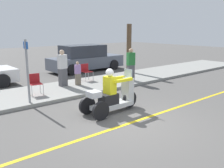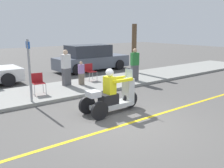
# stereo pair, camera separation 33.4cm
# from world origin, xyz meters

# --- Properties ---
(ground_plane) EXTENTS (60.00, 60.00, 0.00)m
(ground_plane) POSITION_xyz_m (0.00, 0.00, 0.00)
(ground_plane) COLOR #565451
(lane_stripe) EXTENTS (24.00, 0.12, 0.01)m
(lane_stripe) POSITION_xyz_m (0.23, 0.00, 0.00)
(lane_stripe) COLOR gold
(lane_stripe) RESTS_ON ground
(sidewalk_strip) EXTENTS (28.00, 2.80, 0.12)m
(sidewalk_strip) POSITION_xyz_m (0.00, 4.60, 0.06)
(sidewalk_strip) COLOR gray
(sidewalk_strip) RESTS_ON ground
(motorcycle_trike) EXTENTS (2.09, 0.80, 1.45)m
(motorcycle_trike) POSITION_xyz_m (0.24, 1.08, 0.52)
(motorcycle_trike) COLOR black
(motorcycle_trike) RESTS_ON ground
(spectator_mid_group) EXTENTS (0.28, 0.19, 1.08)m
(spectator_mid_group) POSITION_xyz_m (1.24, 4.73, 0.64)
(spectator_mid_group) COLOR #726656
(spectator_mid_group) RESTS_ON sidewalk_strip
(spectator_by_tree) EXTENTS (0.42, 0.30, 1.62)m
(spectator_by_tree) POSITION_xyz_m (0.63, 5.01, 0.90)
(spectator_by_tree) COLOR #515156
(spectator_by_tree) RESTS_ON sidewalk_strip
(spectator_near_curb) EXTENTS (0.42, 0.31, 1.59)m
(spectator_near_curb) POSITION_xyz_m (3.80, 3.91, 0.89)
(spectator_near_curb) COLOR #515156
(spectator_near_curb) RESTS_ON sidewalk_strip
(folding_chair_curbside) EXTENTS (0.48, 0.48, 0.82)m
(folding_chair_curbside) POSITION_xyz_m (2.10, 5.35, 0.62)
(folding_chair_curbside) COLOR #A5A8AD
(folding_chair_curbside) RESTS_ON sidewalk_strip
(folding_chair_set_back) EXTENTS (0.52, 0.52, 0.82)m
(folding_chair_set_back) POSITION_xyz_m (-0.96, 4.36, 0.62)
(folding_chair_set_back) COLOR #A5A8AD
(folding_chair_set_back) RESTS_ON sidewalk_strip
(parked_car_lot_far) EXTENTS (4.87, 1.94, 1.64)m
(parked_car_lot_far) POSITION_xyz_m (4.12, 8.39, 0.77)
(parked_car_lot_far) COLOR slate
(parked_car_lot_far) RESTS_ON ground
(tree_trunk) EXTENTS (0.28, 0.28, 2.79)m
(tree_trunk) POSITION_xyz_m (5.38, 5.71, 1.52)
(tree_trunk) COLOR brown
(tree_trunk) RESTS_ON sidewalk_strip
(street_sign) EXTENTS (0.08, 0.36, 2.20)m
(street_sign) POSITION_xyz_m (-1.57, 3.45, 1.32)
(street_sign) COLOR gray
(street_sign) RESTS_ON sidewalk_strip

